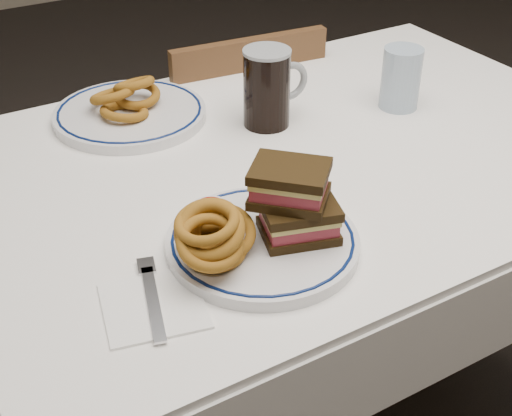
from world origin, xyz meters
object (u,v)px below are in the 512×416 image
chair_far (234,163)px  reuben_sandwich (294,202)px  beer_mug (268,87)px  far_plate (130,114)px  main_plate (263,242)px

chair_far → reuben_sandwich: reuben_sandwich is taller
reuben_sandwich → beer_mug: bearing=64.0°
chair_far → reuben_sandwich: 0.86m
reuben_sandwich → far_plate: reuben_sandwich is taller
main_plate → reuben_sandwich: (0.05, -0.01, 0.06)m
reuben_sandwich → far_plate: bearing=95.6°
reuben_sandwich → beer_mug: size_ratio=0.94×
main_plate → far_plate: 0.50m
chair_far → far_plate: size_ratio=2.74×
chair_far → reuben_sandwich: (-0.29, -0.72, 0.38)m
chair_far → beer_mug: bearing=-108.1°
chair_far → beer_mug: (-0.12, -0.36, 0.38)m
main_plate → beer_mug: (0.22, 0.34, 0.07)m
beer_mug → far_plate: size_ratio=0.51×
chair_far → main_plate: bearing=-115.6°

